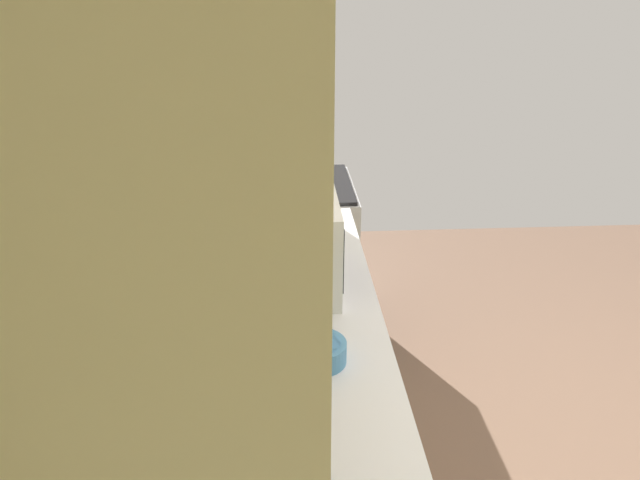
# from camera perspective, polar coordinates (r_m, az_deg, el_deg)

# --- Properties ---
(wall_back) EXTENTS (3.77, 0.12, 2.63)m
(wall_back) POSITION_cam_1_polar(r_m,az_deg,el_deg) (1.73, -15.30, 2.24)
(wall_back) COLOR beige
(wall_back) RESTS_ON ground_plane
(upper_cabinets) EXTENTS (1.67, 0.33, 0.68)m
(upper_cabinets) POSITION_cam_1_polar(r_m,az_deg,el_deg) (1.22, -10.34, 18.22)
(upper_cabinets) COLOR beige
(oven_range) EXTENTS (0.69, 0.68, 1.10)m
(oven_range) POSITION_cam_1_polar(r_m,az_deg,el_deg) (3.33, -2.59, -1.98)
(oven_range) COLOR #B7BABF
(oven_range) RESTS_ON ground_plane
(microwave) EXTENTS (0.48, 0.41, 0.33)m
(microwave) POSITION_cam_1_polar(r_m,az_deg,el_deg) (2.07, -3.76, -0.07)
(microwave) COLOR white
(microwave) RESTS_ON counter_run
(bowl) EXTENTS (0.16, 0.16, 0.06)m
(bowl) POSITION_cam_1_polar(r_m,az_deg,el_deg) (1.70, -0.12, -10.87)
(bowl) COLOR #4C8CBF
(bowl) RESTS_ON counter_run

